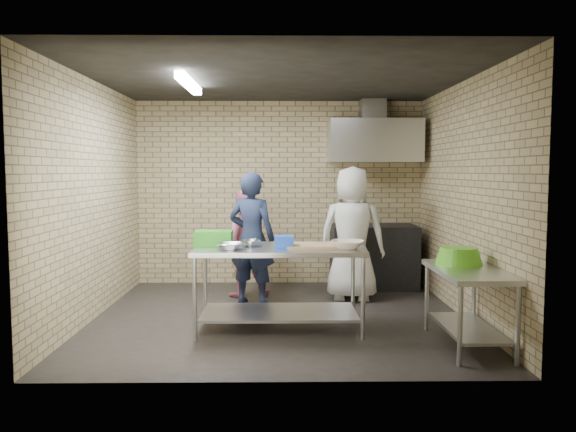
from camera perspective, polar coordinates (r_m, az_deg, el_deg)
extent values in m
plane|color=black|center=(6.58, -0.86, -10.17)|extent=(4.20, 4.20, 0.00)
plane|color=black|center=(6.45, -0.89, 13.72)|extent=(4.20, 4.20, 0.00)
cube|color=tan|center=(8.37, -0.86, 2.35)|extent=(4.20, 0.06, 2.70)
cube|color=tan|center=(4.38, -0.90, 0.30)|extent=(4.20, 0.06, 2.70)
cube|color=tan|center=(6.71, -19.11, 1.54)|extent=(0.06, 4.00, 2.70)
cube|color=tan|center=(6.71, 17.38, 1.59)|extent=(0.06, 4.00, 2.70)
cube|color=#A9ACB0|center=(6.00, -0.90, -7.30)|extent=(1.76, 0.88, 0.88)
cube|color=silver|center=(5.71, 17.72, -8.81)|extent=(0.60, 1.20, 0.75)
cube|color=black|center=(8.22, 8.62, -4.05)|extent=(1.20, 0.70, 0.90)
cube|color=silver|center=(8.19, 8.71, 7.50)|extent=(1.30, 0.60, 0.60)
cube|color=#A5A8AD|center=(8.37, 8.57, 10.53)|extent=(0.35, 0.30, 0.30)
cube|color=#3F2B19|center=(8.42, 10.50, 6.17)|extent=(0.80, 0.20, 0.04)
cube|color=white|center=(6.52, -9.95, 13.02)|extent=(0.10, 1.25, 0.08)
cube|color=#27931B|center=(6.08, -7.52, -2.23)|extent=(0.39, 0.29, 0.16)
cube|color=blue|center=(5.82, -0.41, -2.64)|extent=(0.20, 0.20, 0.13)
cube|color=tan|center=(5.91, 2.50, -3.01)|extent=(0.54, 0.41, 0.03)
imported|color=silver|center=(5.75, -5.90, -3.06)|extent=(0.33, 0.33, 0.07)
imported|color=#ACB0B3|center=(5.98, -3.78, -2.75)|extent=(0.25, 0.25, 0.07)
imported|color=beige|center=(5.81, 6.02, -2.89)|extent=(0.41, 0.41, 0.08)
cylinder|color=#B22619|center=(8.38, 8.82, 6.95)|extent=(0.07, 0.07, 0.18)
imported|color=black|center=(7.07, -3.67, -2.28)|extent=(0.71, 0.59, 1.66)
imported|color=#C86A87|center=(7.55, -4.56, -2.75)|extent=(0.76, 0.63, 1.43)
imported|color=silver|center=(7.36, 6.51, -1.76)|extent=(0.92, 0.68, 1.73)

